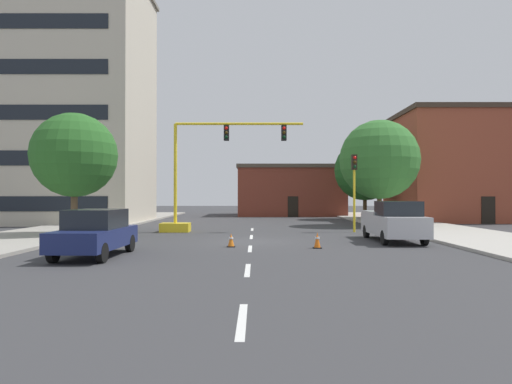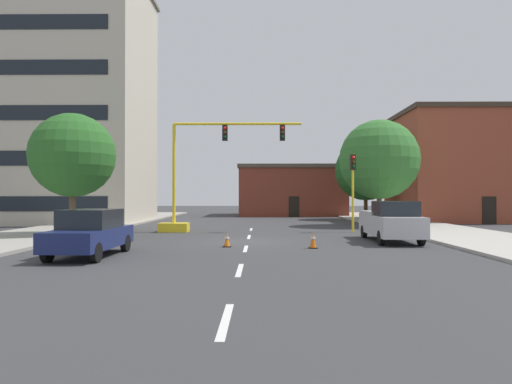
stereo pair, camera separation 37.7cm
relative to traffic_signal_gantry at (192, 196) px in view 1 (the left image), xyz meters
The scene contains 20 objects.
ground_plane 7.38m from the traffic_signal_gantry, 58.67° to the right, with size 160.00×160.00×0.00m, color #38383A.
sidewalk_left 8.71m from the traffic_signal_gantry, 166.38° to the left, with size 6.00×56.00×0.14m, color #9E998E.
sidewalk_right 15.80m from the traffic_signal_gantry, ahead, with size 6.00×56.00×0.14m, color #B2ADA3.
lane_stripe_seg_0 20.47m from the traffic_signal_gantry, 79.63° to the right, with size 0.16×2.40×0.01m, color silver.
lane_stripe_seg_1 15.13m from the traffic_signal_gantry, 75.84° to the right, with size 0.16×2.40×0.01m, color silver.
lane_stripe_seg_2 9.98m from the traffic_signal_gantry, 67.90° to the right, with size 0.16×2.40×0.01m, color silver.
lane_stripe_seg_3 5.54m from the traffic_signal_gantry, 43.82° to the right, with size 0.16×2.40×0.01m, color silver.
lane_stripe_seg_4 4.72m from the traffic_signal_gantry, 28.50° to the left, with size 0.16×2.40×0.01m, color silver.
building_tall_left 17.85m from the traffic_signal_gantry, 142.00° to the left, with size 14.36×10.75×20.32m.
building_brick_center 25.81m from the traffic_signal_gantry, 72.31° to the left, with size 12.03×10.06×5.68m.
building_row_right 25.95m from the traffic_signal_gantry, 29.51° to the left, with size 11.62×9.96×9.74m.
traffic_signal_gantry is the anchor object (origin of this frame).
traffic_light_pole_right 10.08m from the traffic_signal_gantry, ahead, with size 0.32×0.47×4.80m.
tree_right_mid 14.48m from the traffic_signal_gantry, 22.69° to the left, with size 5.90×5.90×7.91m.
tree_right_far 20.54m from the traffic_signal_gantry, 45.71° to the left, with size 5.74×5.74×7.55m.
tree_left_near 7.30m from the traffic_signal_gantry, 150.69° to the right, with size 4.61×4.61×6.79m.
pickup_truck_silver 12.28m from the traffic_signal_gantry, 29.04° to the right, with size 2.11×5.44×1.99m.
sedan_navy_near_left 11.75m from the traffic_signal_gantry, 99.90° to the right, with size 1.96×4.55×1.74m.
traffic_cone_roadside_a 11.16m from the traffic_signal_gantry, 53.56° to the right, with size 0.36×0.36×0.69m.
traffic_cone_roadside_b 9.03m from the traffic_signal_gantry, 71.34° to the right, with size 0.36×0.36×0.61m.
Camera 1 is at (0.25, -22.11, 2.23)m, focal length 31.66 mm.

